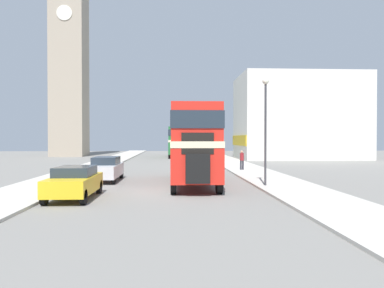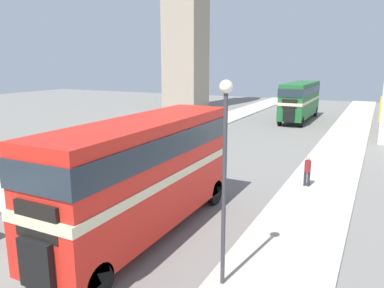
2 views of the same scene
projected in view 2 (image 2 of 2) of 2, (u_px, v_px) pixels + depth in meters
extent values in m
plane|color=slate|center=(40.00, 269.00, 11.86)|extent=(120.00, 120.00, 0.00)
cube|color=red|center=(146.00, 199.00, 14.06)|extent=(2.49, 9.97, 1.70)
cube|color=beige|center=(145.00, 173.00, 13.84)|extent=(2.52, 10.02, 0.31)
cube|color=red|center=(145.00, 145.00, 13.61)|extent=(2.44, 9.77, 1.86)
cube|color=#232D38|center=(144.00, 142.00, 13.59)|extent=(2.52, 9.87, 0.84)
cube|color=black|center=(36.00, 265.00, 9.65)|extent=(1.12, 0.20, 1.36)
cube|color=black|center=(37.00, 221.00, 9.52)|extent=(1.50, 0.12, 0.99)
cylinder|color=black|center=(40.00, 263.00, 11.17)|extent=(0.28, 1.13, 1.13)
cylinder|color=black|center=(97.00, 282.00, 10.19)|extent=(0.28, 1.13, 1.13)
cylinder|color=black|center=(173.00, 185.00, 18.19)|extent=(0.28, 1.13, 1.13)
cylinder|color=black|center=(215.00, 192.00, 17.21)|extent=(0.28, 1.13, 1.13)
cube|color=#1E602D|center=(300.00, 108.00, 41.66)|extent=(2.47, 10.63, 1.61)
cube|color=beige|center=(300.00, 100.00, 41.45)|extent=(2.49, 10.68, 0.29)
cube|color=#1E602D|center=(301.00, 91.00, 41.23)|extent=(2.42, 10.42, 1.76)
cube|color=#232D38|center=(301.00, 90.00, 41.21)|extent=(2.49, 10.52, 0.79)
cube|color=black|center=(289.00, 115.00, 36.96)|extent=(1.11, 0.20, 1.29)
cube|color=black|center=(290.00, 104.00, 36.85)|extent=(1.48, 0.12, 0.94)
cylinder|color=black|center=(280.00, 120.00, 38.46)|extent=(0.28, 1.13, 1.13)
cylinder|color=black|center=(301.00, 122.00, 37.50)|extent=(0.28, 1.13, 1.13)
cylinder|color=black|center=(297.00, 110.00, 46.06)|extent=(0.28, 1.13, 1.13)
cylinder|color=black|center=(316.00, 112.00, 45.09)|extent=(0.28, 1.13, 1.13)
cube|color=silver|center=(72.00, 184.00, 17.97)|extent=(1.68, 4.38, 0.76)
cube|color=#232D38|center=(74.00, 171.00, 18.00)|extent=(1.47, 2.28, 0.47)
cylinder|color=black|center=(32.00, 200.00, 16.86)|extent=(0.20, 0.64, 0.64)
cylinder|color=black|center=(56.00, 206.00, 16.21)|extent=(0.20, 0.64, 0.64)
cylinder|color=black|center=(86.00, 179.00, 19.89)|extent=(0.20, 0.64, 0.64)
cylinder|color=black|center=(108.00, 183.00, 19.24)|extent=(0.20, 0.64, 0.64)
cylinder|color=#282833|center=(305.00, 179.00, 19.40)|extent=(0.14, 0.14, 0.76)
cylinder|color=#282833|center=(309.00, 179.00, 19.33)|extent=(0.14, 0.14, 0.76)
cylinder|color=maroon|center=(308.00, 166.00, 19.22)|extent=(0.32, 0.32, 0.60)
sphere|color=tan|center=(308.00, 159.00, 19.13)|extent=(0.21, 0.21, 0.21)
cylinder|color=#38383D|center=(224.00, 194.00, 10.33)|extent=(0.12, 0.12, 5.50)
sphere|color=#EFEACC|center=(226.00, 87.00, 9.70)|extent=(0.36, 0.36, 0.36)
cube|color=tan|center=(186.00, 14.00, 49.19)|extent=(4.83, 4.83, 25.07)
cube|color=gold|center=(380.00, 108.00, 33.64)|extent=(0.12, 9.59, 1.31)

